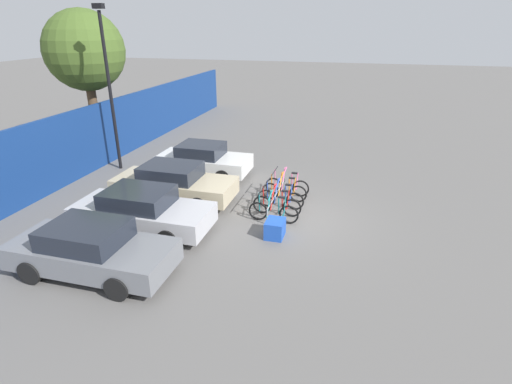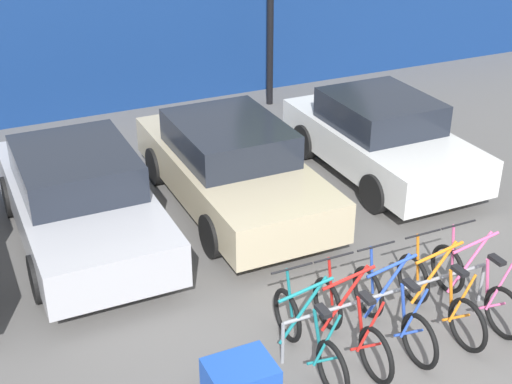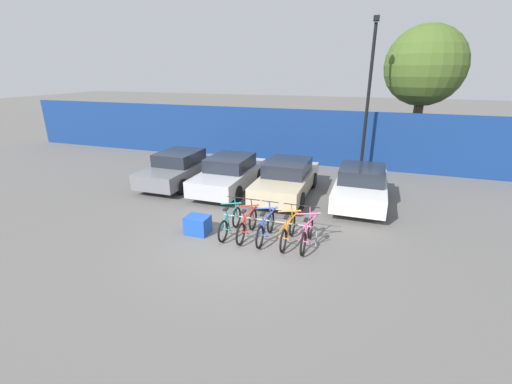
{
  "view_description": "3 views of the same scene",
  "coord_description": "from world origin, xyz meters",
  "px_view_note": "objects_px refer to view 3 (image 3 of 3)",
  "views": [
    {
      "loc": [
        -12.13,
        -2.06,
        6.13
      ],
      "look_at": [
        -0.1,
        1.22,
        0.85
      ],
      "focal_mm": 28.0,
      "sensor_mm": 36.0,
      "label": 1
    },
    {
      "loc": [
        -3.69,
        -4.98,
        5.45
      ],
      "look_at": [
        -0.26,
        2.38,
        1.3
      ],
      "focal_mm": 50.0,
      "sensor_mm": 36.0,
      "label": 2
    },
    {
      "loc": [
        3.36,
        -8.14,
        4.73
      ],
      "look_at": [
        0.16,
        1.11,
        1.24
      ],
      "focal_mm": 24.0,
      "sensor_mm": 36.0,
      "label": 3
    }
  ],
  "objects_px": {
    "bicycle_blue": "(265,228)",
    "tree_behind_hoarding": "(425,67)",
    "bicycle_pink": "(307,234)",
    "car_silver": "(230,173)",
    "car_grey": "(179,168)",
    "cargo_crate": "(198,225)",
    "bike_rack": "(269,223)",
    "bicycle_orange": "(288,231)",
    "car_white": "(361,186)",
    "car_beige": "(287,178)",
    "bicycle_red": "(247,225)",
    "lamp_post": "(369,92)",
    "bicycle_teal": "(230,223)"
  },
  "relations": [
    {
      "from": "bicycle_blue",
      "to": "tree_behind_hoarding",
      "type": "bearing_deg",
      "value": 67.83
    },
    {
      "from": "bicycle_pink",
      "to": "car_silver",
      "type": "distance_m",
      "value": 5.59
    },
    {
      "from": "car_grey",
      "to": "cargo_crate",
      "type": "distance_m",
      "value": 5.28
    },
    {
      "from": "bike_rack",
      "to": "cargo_crate",
      "type": "bearing_deg",
      "value": -168.76
    },
    {
      "from": "tree_behind_hoarding",
      "to": "cargo_crate",
      "type": "bearing_deg",
      "value": -121.51
    },
    {
      "from": "bike_rack",
      "to": "car_silver",
      "type": "distance_m",
      "value": 4.69
    },
    {
      "from": "bicycle_orange",
      "to": "bike_rack",
      "type": "bearing_deg",
      "value": 168.71
    },
    {
      "from": "bicycle_orange",
      "to": "car_white",
      "type": "bearing_deg",
      "value": 67.83
    },
    {
      "from": "bike_rack",
      "to": "car_beige",
      "type": "bearing_deg",
      "value": 96.29
    },
    {
      "from": "bicycle_orange",
      "to": "tree_behind_hoarding",
      "type": "relative_size",
      "value": 0.25
    },
    {
      "from": "tree_behind_hoarding",
      "to": "bicycle_red",
      "type": "bearing_deg",
      "value": -116.06
    },
    {
      "from": "bicycle_blue",
      "to": "car_silver",
      "type": "height_order",
      "value": "car_silver"
    },
    {
      "from": "bicycle_pink",
      "to": "cargo_crate",
      "type": "bearing_deg",
      "value": -172.3
    },
    {
      "from": "bike_rack",
      "to": "lamp_post",
      "type": "relative_size",
      "value": 0.42
    },
    {
      "from": "bicycle_red",
      "to": "bicycle_orange",
      "type": "xyz_separation_m",
      "value": [
        1.26,
        0.0,
        0.0
      ]
    },
    {
      "from": "bicycle_pink",
      "to": "lamp_post",
      "type": "distance_m",
      "value": 8.74
    },
    {
      "from": "bicycle_red",
      "to": "lamp_post",
      "type": "relative_size",
      "value": 0.25
    },
    {
      "from": "bicycle_orange",
      "to": "car_white",
      "type": "height_order",
      "value": "car_white"
    },
    {
      "from": "cargo_crate",
      "to": "bicycle_pink",
      "type": "bearing_deg",
      "value": 4.76
    },
    {
      "from": "bicycle_orange",
      "to": "car_grey",
      "type": "distance_m",
      "value": 7.11
    },
    {
      "from": "car_silver",
      "to": "bicycle_orange",
      "type": "bearing_deg",
      "value": -48.11
    },
    {
      "from": "car_grey",
      "to": "car_beige",
      "type": "height_order",
      "value": "same"
    },
    {
      "from": "bicycle_red",
      "to": "bicycle_teal",
      "type": "bearing_deg",
      "value": -179.37
    },
    {
      "from": "bicycle_teal",
      "to": "car_grey",
      "type": "distance_m",
      "value": 5.7
    },
    {
      "from": "bicycle_blue",
      "to": "tree_behind_hoarding",
      "type": "relative_size",
      "value": 0.25
    },
    {
      "from": "bike_rack",
      "to": "bicycle_teal",
      "type": "bearing_deg",
      "value": -172.8
    },
    {
      "from": "car_silver",
      "to": "car_white",
      "type": "height_order",
      "value": "same"
    },
    {
      "from": "car_beige",
      "to": "car_white",
      "type": "height_order",
      "value": "same"
    },
    {
      "from": "bicycle_blue",
      "to": "car_grey",
      "type": "relative_size",
      "value": 0.4
    },
    {
      "from": "bicycle_pink",
      "to": "car_grey",
      "type": "bearing_deg",
      "value": 151.54
    },
    {
      "from": "bicycle_red",
      "to": "car_white",
      "type": "bearing_deg",
      "value": 53.1
    },
    {
      "from": "bicycle_orange",
      "to": "car_grey",
      "type": "bearing_deg",
      "value": 148.32
    },
    {
      "from": "car_beige",
      "to": "tree_behind_hoarding",
      "type": "bearing_deg",
      "value": 53.44
    },
    {
      "from": "bicycle_red",
      "to": "cargo_crate",
      "type": "height_order",
      "value": "bicycle_red"
    },
    {
      "from": "bicycle_orange",
      "to": "car_silver",
      "type": "bearing_deg",
      "value": 133.91
    },
    {
      "from": "bicycle_pink",
      "to": "car_white",
      "type": "distance_m",
      "value": 4.14
    },
    {
      "from": "bicycle_blue",
      "to": "bicycle_orange",
      "type": "distance_m",
      "value": 0.68
    },
    {
      "from": "cargo_crate",
      "to": "car_grey",
      "type": "bearing_deg",
      "value": 126.74
    },
    {
      "from": "car_grey",
      "to": "bicycle_pink",
      "type": "bearing_deg",
      "value": -31.4
    },
    {
      "from": "bike_rack",
      "to": "car_white",
      "type": "height_order",
      "value": "car_white"
    },
    {
      "from": "bike_rack",
      "to": "bicycle_red",
      "type": "distance_m",
      "value": 0.65
    },
    {
      "from": "bike_rack",
      "to": "bicycle_red",
      "type": "xyz_separation_m",
      "value": [
        -0.63,
        -0.15,
        -0.1
      ]
    },
    {
      "from": "bicycle_orange",
      "to": "bicycle_pink",
      "type": "bearing_deg",
      "value": 2.02
    },
    {
      "from": "car_beige",
      "to": "car_white",
      "type": "distance_m",
      "value": 2.82
    },
    {
      "from": "tree_behind_hoarding",
      "to": "bike_rack",
      "type": "bearing_deg",
      "value": -113.59
    },
    {
      "from": "bicycle_teal",
      "to": "car_white",
      "type": "height_order",
      "value": "car_white"
    },
    {
      "from": "bicycle_pink",
      "to": "cargo_crate",
      "type": "xyz_separation_m",
      "value": [
        -3.31,
        -0.28,
        -0.1
      ]
    },
    {
      "from": "car_white",
      "to": "lamp_post",
      "type": "bearing_deg",
      "value": 92.46
    },
    {
      "from": "bicycle_pink",
      "to": "bike_rack",
      "type": "bearing_deg",
      "value": 175.74
    },
    {
      "from": "bicycle_red",
      "to": "bicycle_orange",
      "type": "height_order",
      "value": "same"
    }
  ]
}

